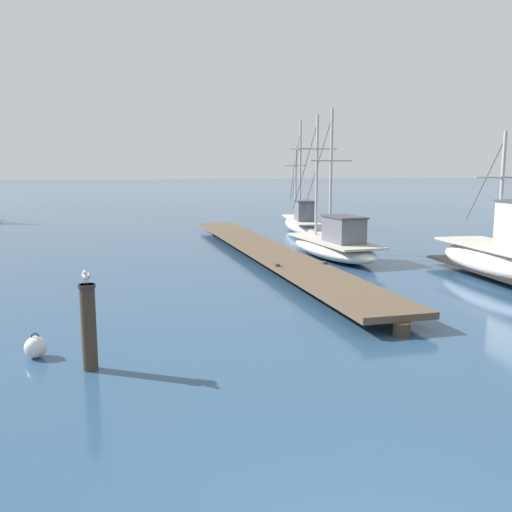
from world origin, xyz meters
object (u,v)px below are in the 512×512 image
(mooring_piling, at_px, (89,325))
(mooring_buoy, at_px, (36,347))
(fishing_boat_1, at_px, (334,244))
(fishing_boat_2, at_px, (505,257))
(perched_seagull, at_px, (86,276))
(fishing_boat_0, at_px, (301,222))

(mooring_piling, distance_m, mooring_buoy, 1.48)
(fishing_boat_1, height_order, mooring_piling, fishing_boat_1)
(fishing_boat_1, xyz_separation_m, mooring_buoy, (-10.64, -8.45, -0.36))
(mooring_buoy, bearing_deg, mooring_piling, -46.23)
(fishing_boat_2, xyz_separation_m, perched_seagull, (-12.91, -3.90, 0.98))
(fishing_boat_0, distance_m, fishing_boat_1, 8.96)
(fishing_boat_0, distance_m, fishing_boat_2, 14.17)
(fishing_boat_0, distance_m, mooring_buoy, 21.51)
(fishing_boat_0, height_order, mooring_piling, fishing_boat_0)
(mooring_buoy, bearing_deg, fishing_boat_0, 52.57)
(fishing_boat_0, relative_size, mooring_buoy, 15.69)
(fishing_boat_0, relative_size, fishing_boat_2, 1.20)
(perched_seagull, relative_size, mooring_buoy, 0.79)
(fishing_boat_0, height_order, fishing_boat_1, fishing_boat_0)
(fishing_boat_1, bearing_deg, perched_seagull, -135.84)
(fishing_boat_2, distance_m, mooring_buoy, 14.16)
(fishing_boat_1, bearing_deg, fishing_boat_0, 74.25)
(fishing_boat_1, distance_m, perched_seagull, 13.58)
(fishing_boat_2, xyz_separation_m, mooring_piling, (-12.91, -3.90, 0.10))
(fishing_boat_2, relative_size, mooring_piling, 4.09)
(fishing_boat_0, xyz_separation_m, perched_seagull, (-12.14, -18.05, 1.11))
(fishing_boat_1, bearing_deg, mooring_piling, -135.83)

